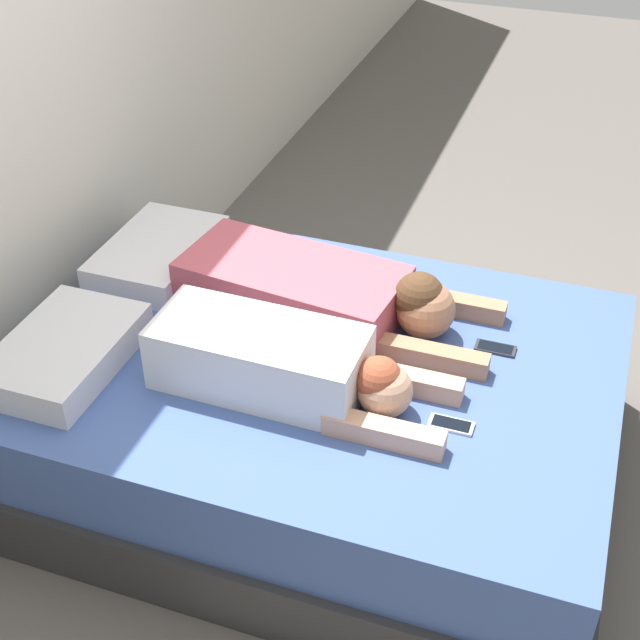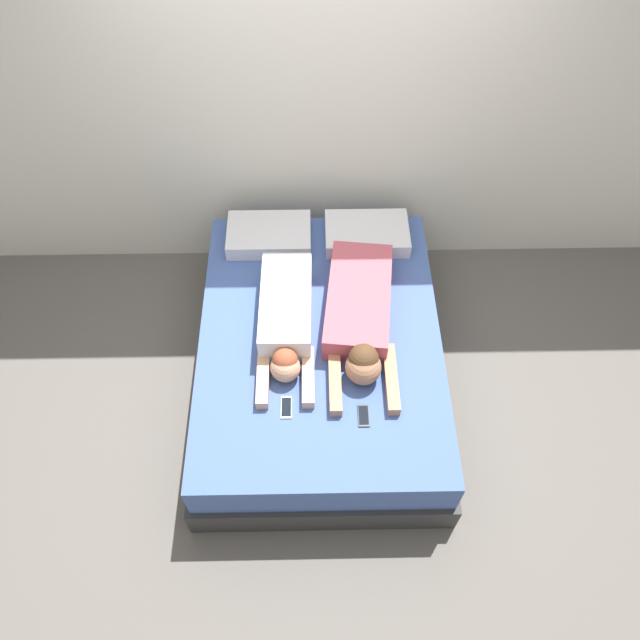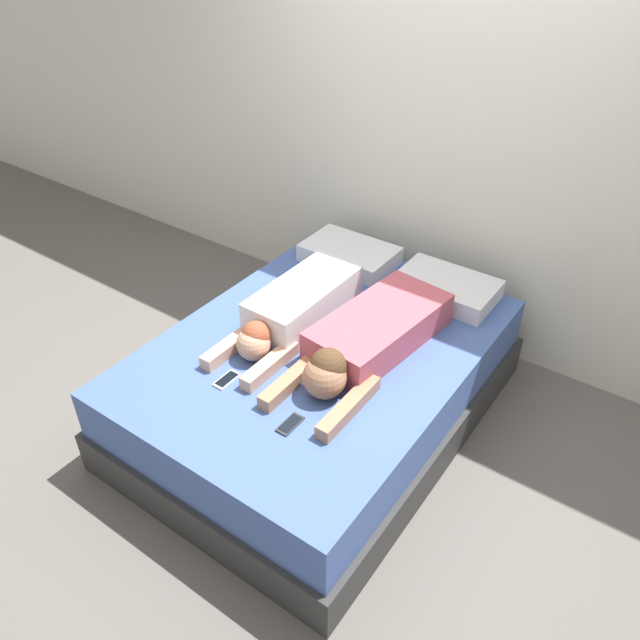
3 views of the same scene
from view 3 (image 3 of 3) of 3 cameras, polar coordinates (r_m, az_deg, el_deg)
The scene contains 9 objects.
ground_plane at distance 3.60m, azimuth 0.00°, elevation -8.65°, with size 12.00×12.00×0.00m, color #5B5651.
wall_back at distance 3.79m, azimuth 10.81°, elevation 16.48°, with size 12.00×0.06×2.60m.
bed at distance 3.42m, azimuth 0.00°, elevation -5.61°, with size 1.53×2.06×0.52m.
pillow_head_left at distance 3.92m, azimuth 2.72°, elevation 6.03°, with size 0.56×0.36×0.11m.
pillow_head_right at distance 3.66m, azimuth 11.45°, elevation 2.93°, with size 0.56×0.36×0.11m.
person_left at distance 3.32m, azimuth -2.43°, elevation 0.90°, with size 0.33×0.99×0.22m.
person_right at distance 3.14m, azimuth 4.28°, elevation -1.78°, with size 0.47×1.17×0.24m.
cell_phone_left at distance 3.06m, azimuth -8.52°, elevation -5.42°, with size 0.06×0.14×0.01m.
cell_phone_right at distance 2.81m, azimuth -2.74°, elevation -9.49°, with size 0.06×0.14×0.01m.
Camera 3 is at (1.48, -2.09, 2.52)m, focal length 35.00 mm.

